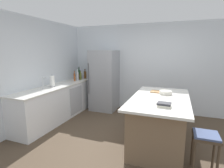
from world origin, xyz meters
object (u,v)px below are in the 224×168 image
object	(u,v)px
refrigerator	(104,80)
cutting_board	(159,92)
bar_stool	(206,141)
wine_bottle	(79,74)
whiskey_bottle	(85,75)
cookbook_stack	(164,105)
hot_sauce_bottle	(81,76)
olive_oil_bottle	(81,76)
mixing_bowl	(166,93)
kitchen_island	(159,120)
soda_bottle	(78,76)
syrup_bottle	(78,77)
paper_towel_roll	(52,81)
sink_faucet	(43,82)
vinegar_bottle	(75,77)

from	to	relation	value
refrigerator	cutting_board	xyz separation A→B (m)	(1.76, -1.10, 0.03)
bar_stool	wine_bottle	distance (m)	4.10
whiskey_bottle	cookbook_stack	distance (m)	3.52
cookbook_stack	cutting_board	world-z (taller)	cookbook_stack
hot_sauce_bottle	cutting_board	bearing A→B (deg)	-24.04
cookbook_stack	wine_bottle	bearing A→B (deg)	143.61
olive_oil_bottle	cookbook_stack	world-z (taller)	olive_oil_bottle
refrigerator	mixing_bowl	xyz separation A→B (m)	(1.90, -1.24, 0.06)
kitchen_island	soda_bottle	xyz separation A→B (m)	(-2.58, 1.23, 0.59)
refrigerator	syrup_bottle	distance (m)	0.82
paper_towel_roll	cutting_board	size ratio (longest dim) A/B	0.86
kitchen_island	syrup_bottle	distance (m)	2.98
wine_bottle	sink_faucet	bearing A→B (deg)	-90.26
cutting_board	whiskey_bottle	bearing A→B (deg)	153.31
kitchen_island	refrigerator	size ratio (longest dim) A/B	1.05
sink_faucet	wine_bottle	size ratio (longest dim) A/B	0.77
hot_sauce_bottle	cookbook_stack	xyz separation A→B (m)	(2.81, -2.16, -0.04)
kitchen_island	cutting_board	bearing A→B (deg)	98.46
syrup_bottle	paper_towel_roll	bearing A→B (deg)	-92.81
vinegar_bottle	paper_towel_roll	bearing A→B (deg)	-92.61
bar_stool	cutting_board	world-z (taller)	cutting_board
whiskey_bottle	wine_bottle	size ratio (longest dim) A/B	0.81
sink_faucet	syrup_bottle	xyz separation A→B (m)	(0.09, 1.42, -0.06)
refrigerator	bar_stool	size ratio (longest dim) A/B	2.89
soda_bottle	wine_bottle	bearing A→B (deg)	112.73
whiskey_bottle	olive_oil_bottle	bearing A→B (deg)	-90.86
olive_oil_bottle	wine_bottle	bearing A→B (deg)	138.88
sink_faucet	syrup_bottle	world-z (taller)	sink_faucet
mixing_bowl	refrigerator	bearing A→B (deg)	146.85
hot_sauce_bottle	olive_oil_bottle	bearing A→B (deg)	-59.97
sink_faucet	vinegar_bottle	distance (m)	1.23
hot_sauce_bottle	cookbook_stack	bearing A→B (deg)	-37.61
bar_stool	cookbook_stack	xyz separation A→B (m)	(-0.61, 0.11, 0.45)
syrup_bottle	mixing_bowl	bearing A→B (deg)	-20.86
refrigerator	paper_towel_roll	size ratio (longest dim) A/B	5.86
mixing_bowl	kitchen_island	bearing A→B (deg)	-103.65
refrigerator	whiskey_bottle	distance (m)	0.79
kitchen_island	bar_stool	bearing A→B (deg)	-42.34
olive_oil_bottle	mixing_bowl	xyz separation A→B (m)	(2.66, -1.12, -0.06)
sink_faucet	wine_bottle	world-z (taller)	wine_bottle
hot_sauce_bottle	vinegar_bottle	xyz separation A→B (m)	(0.07, -0.47, 0.03)
paper_towel_roll	olive_oil_bottle	size ratio (longest dim) A/B	1.12
refrigerator	wine_bottle	size ratio (longest dim) A/B	4.71
kitchen_island	sink_faucet	size ratio (longest dim) A/B	6.41
refrigerator	syrup_bottle	world-z (taller)	refrigerator
sink_faucet	kitchen_island	bearing A→B (deg)	1.88
vinegar_bottle	mixing_bowl	distance (m)	2.83
olive_oil_bottle	soda_bottle	xyz separation A→B (m)	(0.01, -0.20, 0.03)
mixing_bowl	paper_towel_roll	bearing A→B (deg)	-177.64
olive_oil_bottle	hot_sauce_bottle	bearing A→B (deg)	120.03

